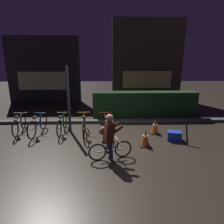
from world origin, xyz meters
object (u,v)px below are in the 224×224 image
at_px(street_post, 68,100).
at_px(blue_crate, 174,136).
at_px(parked_bike_center_right, 84,125).
at_px(closed_umbrella, 187,132).
at_px(traffic_cone_near, 145,138).
at_px(cyclist, 109,137).
at_px(parked_bike_center_left, 62,124).
at_px(traffic_cone_far, 155,126).
at_px(parked_bike_right_mid, 106,125).
at_px(parked_bike_leftmost, 19,124).
at_px(parked_bike_left_mid, 38,125).

bearing_deg(street_post, blue_crate, -14.03).
relative_size(parked_bike_center_right, closed_umbrella, 1.93).
relative_size(traffic_cone_near, cyclist, 0.44).
bearing_deg(parked_bike_center_left, closed_umbrella, -104.38).
bearing_deg(traffic_cone_near, cyclist, -145.53).
xyz_separation_m(traffic_cone_far, closed_umbrella, (0.78, -0.88, 0.13)).
xyz_separation_m(parked_bike_right_mid, cyclist, (0.09, -1.77, 0.29)).
distance_m(parked_bike_right_mid, closed_umbrella, 2.70).
xyz_separation_m(street_post, cyclist, (1.43, -2.07, -0.57)).
bearing_deg(parked_bike_center_right, parked_bike_center_left, 70.95).
relative_size(parked_bike_leftmost, traffic_cone_far, 2.82).
bearing_deg(traffic_cone_far, traffic_cone_near, -118.76).
distance_m(street_post, parked_bike_center_right, 1.06).
bearing_deg(parked_bike_leftmost, blue_crate, -106.26).
bearing_deg(parked_bike_right_mid, parked_bike_leftmost, 81.29).
relative_size(parked_bike_leftmost, traffic_cone_near, 2.77).
xyz_separation_m(parked_bike_center_left, closed_umbrella, (4.16, -1.06, 0.06)).
height_order(parked_bike_center_right, traffic_cone_near, parked_bike_center_right).
xyz_separation_m(parked_bike_leftmost, parked_bike_center_right, (2.38, -0.24, 0.02)).
bearing_deg(traffic_cone_far, cyclist, -133.15).
bearing_deg(parked_bike_leftmost, closed_umbrella, -108.25).
distance_m(parked_bike_center_left, traffic_cone_far, 3.39).
bearing_deg(parked_bike_center_right, parked_bike_right_mid, -94.23).
bearing_deg(street_post, cyclist, -55.41).
height_order(parked_bike_center_right, cyclist, cyclist).
bearing_deg(closed_umbrella, parked_bike_leftmost, 87.48).
distance_m(cyclist, closed_umbrella, 2.64).
bearing_deg(parked_bike_left_mid, blue_crate, -93.64).
bearing_deg(traffic_cone_far, blue_crate, -52.18).
xyz_separation_m(street_post, parked_bike_right_mid, (1.33, -0.30, -0.86)).
bearing_deg(blue_crate, cyclist, -151.72).
relative_size(parked_bike_left_mid, cyclist, 1.27).
relative_size(traffic_cone_far, closed_umbrella, 0.63).
distance_m(parked_bike_center_left, parked_bike_center_right, 0.86).
bearing_deg(parked_bike_left_mid, parked_bike_center_right, -88.56).
bearing_deg(street_post, parked_bike_leftmost, -178.07).
distance_m(traffic_cone_far, cyclist, 2.49).
xyz_separation_m(parked_bike_left_mid, closed_umbrella, (5.00, -0.94, 0.05)).
relative_size(street_post, cyclist, 1.92).
xyz_separation_m(parked_bike_right_mid, traffic_cone_near, (1.22, -1.00, -0.07)).
bearing_deg(traffic_cone_near, parked_bike_leftmost, 164.19).
relative_size(traffic_cone_near, closed_umbrella, 0.64).
distance_m(street_post, closed_umbrella, 4.14).
height_order(parked_bike_left_mid, parked_bike_center_right, parked_bike_center_right).
height_order(parked_bike_right_mid, cyclist, cyclist).
distance_m(parked_bike_left_mid, traffic_cone_far, 4.22).
xyz_separation_m(street_post, traffic_cone_far, (3.11, -0.27, -0.94)).
distance_m(parked_bike_leftmost, cyclist, 3.83).
bearing_deg(parked_bike_center_left, traffic_cone_near, -113.34).
bearing_deg(cyclist, traffic_cone_near, 20.75).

